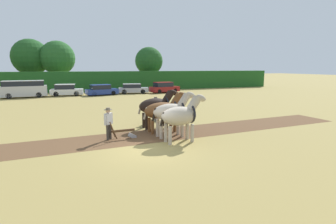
# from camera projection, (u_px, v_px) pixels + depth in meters

# --- Properties ---
(ground_plane) EXTENTS (240.00, 240.00, 0.00)m
(ground_plane) POSITION_uv_depth(u_px,v_px,m) (145.00, 150.00, 12.22)
(ground_plane) COLOR #998447
(plowed_furrow_strip) EXTENTS (35.23, 4.95, 0.01)m
(plowed_furrow_strip) POSITION_uv_depth(u_px,v_px,m) (68.00, 145.00, 13.00)
(plowed_furrow_strip) COLOR brown
(plowed_furrow_strip) RESTS_ON ground
(hedgerow) EXTENTS (65.34, 1.88, 3.13)m
(hedgerow) POSITION_uv_depth(u_px,v_px,m) (92.00, 81.00, 41.52)
(hedgerow) COLOR #1E511E
(hedgerow) RESTS_ON ground
(tree_center_left) EXTENTS (5.95, 5.95, 8.41)m
(tree_center_left) POSITION_uv_depth(u_px,v_px,m) (30.00, 57.00, 43.28)
(tree_center_left) COLOR #4C3823
(tree_center_left) RESTS_ON ground
(tree_center) EXTENTS (5.62, 5.62, 8.13)m
(tree_center) POSITION_uv_depth(u_px,v_px,m) (58.00, 58.00, 43.53)
(tree_center) COLOR #4C3823
(tree_center) RESTS_ON ground
(tree_center_right) EXTENTS (5.02, 5.02, 7.42)m
(tree_center_right) POSITION_uv_depth(u_px,v_px,m) (149.00, 61.00, 47.69)
(tree_center_right) COLOR brown
(tree_center_right) RESTS_ON ground
(draft_horse_lead_left) EXTENTS (2.67, 1.12, 2.49)m
(draft_horse_lead_left) POSITION_uv_depth(u_px,v_px,m) (181.00, 115.00, 13.31)
(draft_horse_lead_left) COLOR #B2A38E
(draft_horse_lead_left) RESTS_ON ground
(draft_horse_lead_right) EXTENTS (2.69, 1.05, 2.53)m
(draft_horse_lead_right) POSITION_uv_depth(u_px,v_px,m) (172.00, 111.00, 14.35)
(draft_horse_lead_right) COLOR #B2A38E
(draft_horse_lead_right) RESTS_ON ground
(draft_horse_trail_left) EXTENTS (2.88, 1.15, 2.41)m
(draft_horse_trail_left) POSITION_uv_depth(u_px,v_px,m) (164.00, 110.00, 15.41)
(draft_horse_trail_left) COLOR brown
(draft_horse_trail_left) RESTS_ON ground
(draft_horse_trail_right) EXTENTS (2.75, 1.15, 2.46)m
(draft_horse_trail_right) POSITION_uv_depth(u_px,v_px,m) (157.00, 106.00, 16.43)
(draft_horse_trail_right) COLOR black
(draft_horse_trail_right) RESTS_ON ground
(plow) EXTENTS (1.52, 0.48, 1.13)m
(plow) POSITION_uv_depth(u_px,v_px,m) (125.00, 133.00, 14.08)
(plow) COLOR #4C331E
(plow) RESTS_ON ground
(farmer_at_plow) EXTENTS (0.49, 0.51, 1.71)m
(farmer_at_plow) POSITION_uv_depth(u_px,v_px,m) (108.00, 121.00, 13.77)
(farmer_at_plow) COLOR #38332D
(farmer_at_plow) RESTS_ON ground
(farmer_beside_team) EXTENTS (0.44, 0.68, 1.77)m
(farmer_beside_team) POSITION_uv_depth(u_px,v_px,m) (156.00, 107.00, 18.24)
(farmer_beside_team) COLOR #4C4C4C
(farmer_beside_team) RESTS_ON ground
(parked_van) EXTENTS (5.44, 2.39, 2.14)m
(parked_van) POSITION_uv_depth(u_px,v_px,m) (24.00, 89.00, 32.94)
(parked_van) COLOR #BCBCC1
(parked_van) RESTS_ON ground
(parked_car_left) EXTENTS (4.26, 2.20, 1.56)m
(parked_car_left) POSITION_uv_depth(u_px,v_px,m) (66.00, 90.00, 35.13)
(parked_car_left) COLOR silver
(parked_car_left) RESTS_ON ground
(parked_car_center_left) EXTENTS (4.47, 2.55, 1.46)m
(parked_car_center_left) POSITION_uv_depth(u_px,v_px,m) (102.00, 90.00, 35.79)
(parked_car_center_left) COLOR navy
(parked_car_center_left) RESTS_ON ground
(parked_car_center) EXTENTS (4.52, 2.50, 1.41)m
(parked_car_center) POSITION_uv_depth(u_px,v_px,m) (133.00, 89.00, 38.27)
(parked_car_center) COLOR #A8A8B2
(parked_car_center) RESTS_ON ground
(parked_car_center_right) EXTENTS (4.71, 2.64, 1.59)m
(parked_car_center_right) POSITION_uv_depth(u_px,v_px,m) (164.00, 88.00, 39.46)
(parked_car_center_right) COLOR maroon
(parked_car_center_right) RESTS_ON ground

